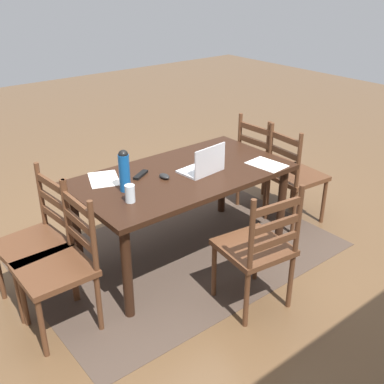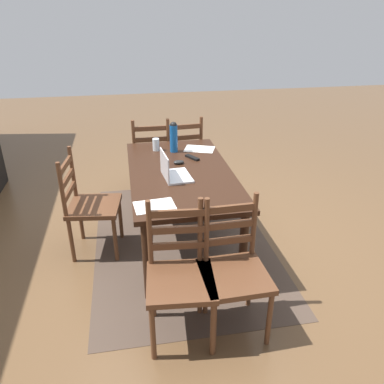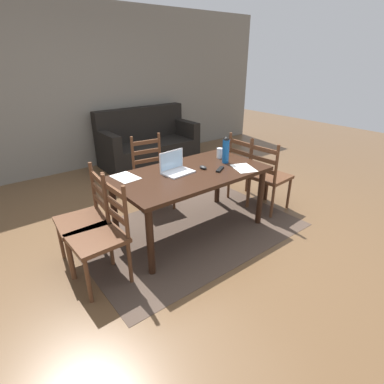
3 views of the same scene
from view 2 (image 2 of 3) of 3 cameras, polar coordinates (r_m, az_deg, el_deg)
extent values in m
plane|color=brown|center=(3.78, -1.56, -7.17)|extent=(14.00, 14.00, 0.00)
cube|color=#47382D|center=(3.78, -1.57, -7.13)|extent=(2.48, 1.63, 0.01)
cube|color=black|center=(3.44, -1.71, 2.85)|extent=(1.68, 0.90, 0.04)
cylinder|color=black|center=(3.05, 7.58, -8.63)|extent=(0.07, 0.07, 0.70)
cylinder|color=black|center=(4.34, 1.71, 2.59)|extent=(0.07, 0.07, 0.70)
cylinder|color=black|center=(2.94, -6.65, -10.10)|extent=(0.07, 0.07, 0.70)
cylinder|color=black|center=(4.26, -8.14, 1.86)|extent=(0.07, 0.07, 0.70)
cube|color=#56331E|center=(2.63, 6.31, -12.25)|extent=(0.45, 0.45, 0.04)
cylinder|color=#56331E|center=(2.70, 11.37, -17.94)|extent=(0.04, 0.04, 0.43)
cylinder|color=#56331E|center=(2.60, 3.15, -19.45)|extent=(0.04, 0.04, 0.43)
cylinder|color=#56331E|center=(2.96, 8.54, -13.06)|extent=(0.04, 0.04, 0.43)
cylinder|color=#56331E|center=(2.87, 1.17, -14.18)|extent=(0.04, 0.04, 0.43)
cylinder|color=#56331E|center=(2.70, 9.15, -4.88)|extent=(0.04, 0.04, 0.50)
cylinder|color=#56331E|center=(2.60, 1.22, -5.83)|extent=(0.04, 0.04, 0.50)
cube|color=#56331E|center=(2.69, 5.18, -7.18)|extent=(0.03, 0.36, 0.05)
cube|color=#56331E|center=(2.63, 5.28, -4.89)|extent=(0.03, 0.36, 0.05)
cube|color=#56331E|center=(2.57, 5.40, -2.50)|extent=(0.03, 0.36, 0.05)
cube|color=#56331E|center=(3.54, -14.26, -2.08)|extent=(0.49, 0.49, 0.04)
cylinder|color=#56331E|center=(3.78, -10.55, -3.83)|extent=(0.04, 0.04, 0.43)
cylinder|color=#56331E|center=(3.46, -11.29, -6.94)|extent=(0.04, 0.04, 0.43)
cylinder|color=#56331E|center=(3.86, -16.16, -3.87)|extent=(0.04, 0.04, 0.43)
cylinder|color=#56331E|center=(3.54, -17.42, -6.92)|extent=(0.04, 0.04, 0.43)
cylinder|color=#56331E|center=(3.65, -17.24, 2.75)|extent=(0.04, 0.04, 0.50)
cylinder|color=#56331E|center=(3.32, -18.69, 0.16)|extent=(0.04, 0.04, 0.50)
cube|color=#56331E|center=(3.52, -17.71, 0.04)|extent=(0.36, 0.07, 0.05)
cube|color=#56331E|center=(3.47, -17.98, 1.89)|extent=(0.36, 0.07, 0.05)
cube|color=#56331E|center=(3.43, -18.27, 3.80)|extent=(0.36, 0.07, 0.05)
cube|color=#56331E|center=(4.64, -1.63, 5.56)|extent=(0.47, 0.47, 0.04)
cylinder|color=#56331E|center=(4.87, -4.28, 3.51)|extent=(0.04, 0.04, 0.43)
cylinder|color=#56331E|center=(4.94, 0.06, 3.94)|extent=(0.04, 0.04, 0.43)
cylinder|color=#56331E|center=(4.52, -3.39, 1.73)|extent=(0.04, 0.04, 0.43)
cylinder|color=#56331E|center=(4.60, 1.25, 2.22)|extent=(0.04, 0.04, 0.43)
cylinder|color=#56331E|center=(4.34, -3.53, 7.54)|extent=(0.04, 0.04, 0.50)
cylinder|color=#56331E|center=(4.42, 1.35, 7.94)|extent=(0.04, 0.04, 0.50)
cube|color=#56331E|center=(4.41, -1.06, 6.51)|extent=(0.05, 0.36, 0.05)
cube|color=#56331E|center=(4.37, -1.07, 8.06)|extent=(0.05, 0.36, 0.05)
cube|color=#56331E|center=(4.33, -1.09, 9.63)|extent=(0.05, 0.36, 0.05)
cube|color=#56331E|center=(4.60, -6.09, 5.25)|extent=(0.44, 0.44, 0.04)
cylinder|color=#56331E|center=(4.86, -8.36, 3.28)|extent=(0.04, 0.04, 0.43)
cylinder|color=#56331E|center=(4.88, -3.90, 3.60)|extent=(0.04, 0.04, 0.43)
cylinder|color=#56331E|center=(4.51, -8.18, 1.45)|extent=(0.04, 0.04, 0.43)
cylinder|color=#56331E|center=(4.53, -3.39, 1.80)|extent=(0.04, 0.04, 0.43)
cylinder|color=#56331E|center=(4.33, -8.58, 7.25)|extent=(0.04, 0.04, 0.50)
cylinder|color=#56331E|center=(4.35, -3.54, 7.59)|extent=(0.04, 0.04, 0.50)
cube|color=#56331E|center=(4.37, -5.99, 6.18)|extent=(0.03, 0.36, 0.05)
cube|color=#56331E|center=(4.33, -6.07, 7.74)|extent=(0.03, 0.36, 0.05)
cube|color=#56331E|center=(4.29, -6.15, 9.32)|extent=(0.03, 0.36, 0.05)
cube|color=#56331E|center=(2.56, -1.70, -13.20)|extent=(0.48, 0.48, 0.04)
cylinder|color=#56331E|center=(2.60, 3.11, -19.62)|extent=(0.04, 0.04, 0.43)
cylinder|color=#56331E|center=(2.58, -5.83, -20.10)|extent=(0.04, 0.04, 0.43)
cylinder|color=#56331E|center=(2.87, 2.02, -14.23)|extent=(0.04, 0.04, 0.43)
cylinder|color=#56331E|center=(2.86, -5.82, -14.61)|extent=(0.04, 0.04, 0.43)
cylinder|color=#56331E|center=(2.59, 2.16, -5.88)|extent=(0.04, 0.04, 0.50)
cylinder|color=#56331E|center=(2.58, -6.30, -6.25)|extent=(0.04, 0.04, 0.50)
cube|color=#56331E|center=(2.63, -2.02, -7.92)|extent=(0.06, 0.36, 0.05)
cube|color=#56331E|center=(2.57, -2.06, -5.60)|extent=(0.06, 0.36, 0.05)
cube|color=#56331E|center=(2.50, -2.11, -3.17)|extent=(0.06, 0.36, 0.05)
cube|color=silver|center=(3.31, -2.23, 2.36)|extent=(0.34, 0.25, 0.02)
cube|color=silver|center=(3.24, -4.08, 3.98)|extent=(0.32, 0.04, 0.21)
cube|color=#A5CCEA|center=(3.24, -3.98, 3.99)|extent=(0.29, 0.03, 0.19)
cylinder|color=#145199|center=(3.86, -2.73, 7.90)|extent=(0.08, 0.08, 0.27)
sphere|color=black|center=(3.82, -2.77, 9.83)|extent=(0.07, 0.07, 0.07)
cylinder|color=silver|center=(3.93, -5.36, 7.00)|extent=(0.07, 0.07, 0.12)
ellipsoid|color=black|center=(3.58, -1.97, 4.44)|extent=(0.06, 0.10, 0.03)
cube|color=black|center=(3.72, 0.04, 5.13)|extent=(0.17, 0.12, 0.02)
cube|color=white|center=(2.84, -5.56, -2.07)|extent=(0.24, 0.32, 0.00)
cube|color=white|center=(3.97, 1.11, 6.39)|extent=(0.30, 0.35, 0.00)
camera|label=1|loc=(5.59, -36.12, 22.59)|focal=43.78mm
camera|label=3|loc=(3.14, 57.95, 11.01)|focal=28.35mm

